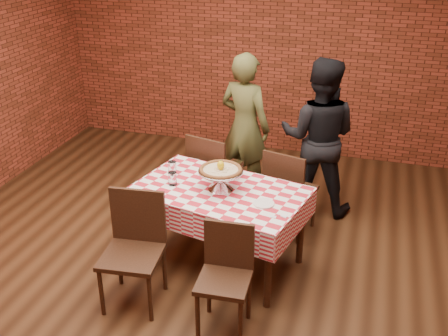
{
  "coord_description": "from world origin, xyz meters",
  "views": [
    {
      "loc": [
        1.38,
        -3.64,
        2.91
      ],
      "look_at": [
        0.19,
        0.37,
        0.91
      ],
      "focal_mm": 42.56,
      "sensor_mm": 36.0,
      "label": 1
    }
  ],
  "objects_px": {
    "pizza_stand": "(221,180)",
    "water_glass_left": "(172,179)",
    "water_glass_right": "(172,168)",
    "chair_near_right": "(224,284)",
    "pizza": "(221,170)",
    "chair_far_left": "(217,174)",
    "condiment_caddy": "(236,169)",
    "table": "(220,227)",
    "diner_black": "(318,137)",
    "diner_olive": "(245,127)",
    "chair_far_right": "(291,190)",
    "chair_near_left": "(132,254)"
  },
  "relations": [
    {
      "from": "pizza_stand",
      "to": "condiment_caddy",
      "type": "relative_size",
      "value": 2.57
    },
    {
      "from": "pizza",
      "to": "chair_far_left",
      "type": "xyz_separation_m",
      "value": [
        -0.3,
        0.83,
        -0.47
      ]
    },
    {
      "from": "pizza",
      "to": "water_glass_left",
      "type": "distance_m",
      "value": 0.45
    },
    {
      "from": "chair_near_left",
      "to": "chair_far_right",
      "type": "height_order",
      "value": "chair_near_left"
    },
    {
      "from": "water_glass_right",
      "to": "chair_near_right",
      "type": "bearing_deg",
      "value": -51.87
    },
    {
      "from": "pizza_stand",
      "to": "diner_olive",
      "type": "height_order",
      "value": "diner_olive"
    },
    {
      "from": "chair_far_right",
      "to": "table",
      "type": "bearing_deg",
      "value": 70.51
    },
    {
      "from": "chair_far_left",
      "to": "table",
      "type": "bearing_deg",
      "value": 123.95
    },
    {
      "from": "chair_far_left",
      "to": "diner_black",
      "type": "bearing_deg",
      "value": -141.79
    },
    {
      "from": "water_glass_left",
      "to": "chair_near_right",
      "type": "height_order",
      "value": "water_glass_left"
    },
    {
      "from": "chair_far_right",
      "to": "diner_olive",
      "type": "distance_m",
      "value": 0.97
    },
    {
      "from": "table",
      "to": "pizza_stand",
      "type": "distance_m",
      "value": 0.47
    },
    {
      "from": "pizza_stand",
      "to": "diner_olive",
      "type": "relative_size",
      "value": 0.24
    },
    {
      "from": "pizza_stand",
      "to": "water_glass_left",
      "type": "bearing_deg",
      "value": -174.47
    },
    {
      "from": "condiment_caddy",
      "to": "diner_olive",
      "type": "height_order",
      "value": "diner_olive"
    },
    {
      "from": "pizza",
      "to": "chair_far_left",
      "type": "relative_size",
      "value": 0.39
    },
    {
      "from": "chair_near_right",
      "to": "chair_far_right",
      "type": "bearing_deg",
      "value": 78.78
    },
    {
      "from": "chair_near_left",
      "to": "chair_near_right",
      "type": "xyz_separation_m",
      "value": [
        0.8,
        -0.1,
        -0.04
      ]
    },
    {
      "from": "water_glass_right",
      "to": "condiment_caddy",
      "type": "relative_size",
      "value": 0.76
    },
    {
      "from": "pizza_stand",
      "to": "chair_far_right",
      "type": "distance_m",
      "value": 0.96
    },
    {
      "from": "chair_near_right",
      "to": "chair_far_right",
      "type": "relative_size",
      "value": 0.95
    },
    {
      "from": "pizza",
      "to": "diner_olive",
      "type": "relative_size",
      "value": 0.22
    },
    {
      "from": "condiment_caddy",
      "to": "chair_far_left",
      "type": "xyz_separation_m",
      "value": [
        -0.36,
        0.56,
        -0.37
      ]
    },
    {
      "from": "chair_near_left",
      "to": "table",
      "type": "bearing_deg",
      "value": 48.95
    },
    {
      "from": "chair_near_left",
      "to": "diner_black",
      "type": "bearing_deg",
      "value": 53.01
    },
    {
      "from": "chair_near_left",
      "to": "chair_far_right",
      "type": "xyz_separation_m",
      "value": [
        1.02,
        1.47,
        -0.02
      ]
    },
    {
      "from": "table",
      "to": "chair_far_left",
      "type": "distance_m",
      "value": 0.9
    },
    {
      "from": "chair_far_left",
      "to": "diner_olive",
      "type": "distance_m",
      "value": 0.66
    },
    {
      "from": "condiment_caddy",
      "to": "pizza_stand",
      "type": "bearing_deg",
      "value": -90.66
    },
    {
      "from": "chair_near_right",
      "to": "condiment_caddy",
      "type": "bearing_deg",
      "value": 97.91
    },
    {
      "from": "chair_far_right",
      "to": "water_glass_left",
      "type": "bearing_deg",
      "value": 54.4
    },
    {
      "from": "chair_far_right",
      "to": "chair_far_left",
      "type": "bearing_deg",
      "value": 7.51
    },
    {
      "from": "chair_near_right",
      "to": "pizza",
      "type": "bearing_deg",
      "value": 105.12
    },
    {
      "from": "pizza_stand",
      "to": "chair_far_left",
      "type": "relative_size",
      "value": 0.42
    },
    {
      "from": "chair_near_right",
      "to": "chair_far_left",
      "type": "bearing_deg",
      "value": 105.79
    },
    {
      "from": "water_glass_right",
      "to": "chair_near_right",
      "type": "relative_size",
      "value": 0.14
    },
    {
      "from": "water_glass_right",
      "to": "chair_far_right",
      "type": "distance_m",
      "value": 1.21
    },
    {
      "from": "table",
      "to": "condiment_caddy",
      "type": "bearing_deg",
      "value": 76.75
    },
    {
      "from": "chair_far_left",
      "to": "diner_olive",
      "type": "xyz_separation_m",
      "value": [
        0.16,
        0.53,
        0.35
      ]
    },
    {
      "from": "pizza_stand",
      "to": "diner_black",
      "type": "bearing_deg",
      "value": 61.56
    },
    {
      "from": "chair_near_left",
      "to": "diner_olive",
      "type": "height_order",
      "value": "diner_olive"
    },
    {
      "from": "water_glass_right",
      "to": "diner_olive",
      "type": "distance_m",
      "value": 1.25
    },
    {
      "from": "water_glass_left",
      "to": "pizza",
      "type": "bearing_deg",
      "value": 5.53
    },
    {
      "from": "condiment_caddy",
      "to": "chair_near_right",
      "type": "xyz_separation_m",
      "value": [
        0.22,
        -1.12,
        -0.4
      ]
    },
    {
      "from": "water_glass_right",
      "to": "water_glass_left",
      "type": "bearing_deg",
      "value": -67.98
    },
    {
      "from": "chair_near_right",
      "to": "water_glass_left",
      "type": "bearing_deg",
      "value": 128.27
    },
    {
      "from": "pizza",
      "to": "water_glass_left",
      "type": "bearing_deg",
      "value": -174.47
    },
    {
      "from": "chair_near_left",
      "to": "pizza_stand",
      "type": "bearing_deg",
      "value": 49.15
    },
    {
      "from": "table",
      "to": "diner_black",
      "type": "xyz_separation_m",
      "value": [
        0.68,
        1.26,
        0.46
      ]
    },
    {
      "from": "water_glass_left",
      "to": "condiment_caddy",
      "type": "bearing_deg",
      "value": 32.16
    }
  ]
}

